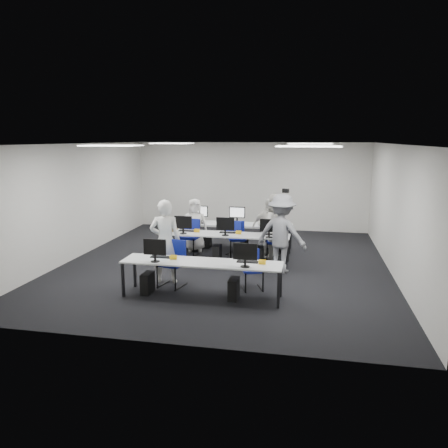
% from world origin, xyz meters
% --- Properties ---
extents(room, '(9.00, 9.02, 3.00)m').
position_xyz_m(room, '(0.00, 0.00, 1.50)').
color(room, black).
rests_on(room, ground).
extents(ceiling_panels, '(5.20, 4.60, 0.02)m').
position_xyz_m(ceiling_panels, '(0.00, 0.00, 2.98)').
color(ceiling_panels, white).
rests_on(ceiling_panels, room).
extents(desk_front, '(3.20, 0.70, 0.73)m').
position_xyz_m(desk_front, '(0.00, -2.40, 0.68)').
color(desk_front, '#AFB2B3').
rests_on(desk_front, ground).
extents(desk_mid, '(3.20, 0.70, 0.73)m').
position_xyz_m(desk_mid, '(0.00, 0.20, 0.68)').
color(desk_mid, '#AFB2B3').
rests_on(desk_mid, ground).
extents(desk_back, '(3.20, 0.70, 0.73)m').
position_xyz_m(desk_back, '(0.00, 1.60, 0.68)').
color(desk_back, '#AFB2B3').
rests_on(desk_back, ground).
extents(equipment_front, '(2.51, 0.41, 1.19)m').
position_xyz_m(equipment_front, '(-0.19, -2.42, 0.36)').
color(equipment_front, '#0C5DA5').
rests_on(equipment_front, desk_front).
extents(equipment_mid, '(2.91, 0.41, 1.19)m').
position_xyz_m(equipment_mid, '(-0.19, 0.18, 0.36)').
color(equipment_mid, white).
rests_on(equipment_mid, desk_mid).
extents(equipment_back, '(2.91, 0.41, 1.19)m').
position_xyz_m(equipment_back, '(0.19, 1.62, 0.36)').
color(equipment_back, white).
rests_on(equipment_back, desk_back).
extents(chair_0, '(0.58, 0.61, 0.98)m').
position_xyz_m(chair_0, '(-0.78, -1.89, 0.31)').
color(chair_0, navy).
rests_on(chair_0, ground).
extents(chair_1, '(0.54, 0.56, 0.83)m').
position_xyz_m(chair_1, '(0.92, -1.75, 0.26)').
color(chair_1, navy).
rests_on(chair_1, ground).
extents(chair_2, '(0.54, 0.57, 0.97)m').
position_xyz_m(chair_2, '(-1.12, 0.67, 0.30)').
color(chair_2, navy).
rests_on(chair_2, ground).
extents(chair_3, '(0.57, 0.60, 0.92)m').
position_xyz_m(chair_3, '(0.17, 0.84, 0.29)').
color(chair_3, navy).
rests_on(chair_3, ground).
extents(chair_4, '(0.44, 0.48, 0.89)m').
position_xyz_m(chair_4, '(1.21, 0.72, 0.28)').
color(chair_4, navy).
rests_on(chair_4, ground).
extents(chair_5, '(0.45, 0.49, 0.84)m').
position_xyz_m(chair_5, '(-1.22, 1.15, 0.26)').
color(chair_5, navy).
rests_on(chair_5, ground).
extents(chair_6, '(0.59, 0.62, 0.97)m').
position_xyz_m(chair_6, '(0.14, 0.99, 0.31)').
color(chair_6, navy).
rests_on(chair_6, ground).
extents(chair_7, '(0.47, 0.50, 0.83)m').
position_xyz_m(chair_7, '(1.14, 1.12, 0.26)').
color(chair_7, navy).
rests_on(chair_7, ground).
extents(handbag, '(0.40, 0.26, 0.32)m').
position_xyz_m(handbag, '(-1.45, 0.18, 0.89)').
color(handbag, '#916C4A').
rests_on(handbag, desk_mid).
extents(student_0, '(0.74, 0.56, 1.85)m').
position_xyz_m(student_0, '(-1.00, -1.67, 0.92)').
color(student_0, white).
rests_on(student_0, ground).
extents(student_1, '(0.96, 0.82, 1.72)m').
position_xyz_m(student_1, '(1.13, 0.77, 0.86)').
color(student_1, white).
rests_on(student_1, ground).
extents(student_2, '(0.81, 0.63, 1.48)m').
position_xyz_m(student_2, '(-1.09, 1.12, 0.74)').
color(student_2, white).
rests_on(student_2, ground).
extents(student_3, '(0.99, 0.64, 1.56)m').
position_xyz_m(student_3, '(0.98, 1.02, 0.78)').
color(student_3, white).
rests_on(student_3, ground).
extents(photographer, '(1.36, 1.04, 1.87)m').
position_xyz_m(photographer, '(1.43, -0.40, 0.93)').
color(photographer, gray).
rests_on(photographer, ground).
extents(dslr_camera, '(0.19, 0.22, 0.10)m').
position_xyz_m(dslr_camera, '(1.49, -0.23, 1.93)').
color(dslr_camera, black).
rests_on(dslr_camera, photographer).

